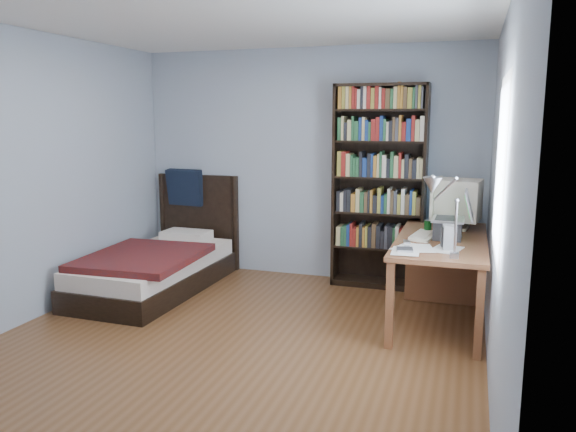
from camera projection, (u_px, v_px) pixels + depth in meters
The scene contains 14 objects.
room at pixel (232, 187), 4.18m from camera, with size 4.20×4.24×2.50m.
desk at pixel (443, 260), 5.35m from camera, with size 0.75×1.68×0.73m.
crt_monitor at pixel (456, 201), 5.22m from camera, with size 0.46×0.43×0.47m.
laptop at pixel (450, 225), 4.82m from camera, with size 0.34×0.35×0.43m.
desk_lamp at pixel (437, 194), 3.75m from camera, with size 0.25×0.55×0.65m.
keyboard at pixel (424, 236), 4.88m from camera, with size 0.16×0.42×0.03m, color beige.
speaker at pixel (449, 237), 4.42m from camera, with size 0.10×0.10×0.20m, color gray.
soda_can at pixel (428, 227), 5.05m from camera, with size 0.07×0.07×0.12m, color #07360C.
mouse at pixel (444, 231), 5.09m from camera, with size 0.06×0.11×0.04m, color silver.
phone_silver at pixel (407, 242), 4.65m from camera, with size 0.05×0.10×0.02m, color #B7B6BB.
phone_grey at pixel (407, 248), 4.46m from camera, with size 0.04×0.09×0.02m, color gray.
external_drive at pixel (405, 250), 4.36m from camera, with size 0.12×0.12×0.03m, color gray.
bookshelf at pixel (379, 187), 5.78m from camera, with size 0.94×0.30×2.10m.
bed at pixel (159, 264), 5.84m from camera, with size 1.07×2.04×1.16m.
Camera 1 is at (1.72, -3.82, 1.76)m, focal length 35.00 mm.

